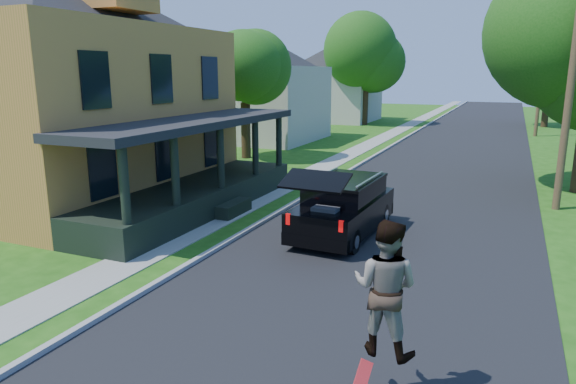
% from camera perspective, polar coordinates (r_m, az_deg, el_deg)
% --- Properties ---
extents(ground, '(140.00, 140.00, 0.00)m').
position_cam_1_polar(ground, '(9.93, 4.26, -14.58)').
color(ground, '#1E5010').
rests_on(ground, ground).
extents(street, '(8.00, 120.00, 0.02)m').
position_cam_1_polar(street, '(28.83, 17.59, 3.33)').
color(street, black).
rests_on(street, ground).
extents(curb, '(0.15, 120.00, 0.12)m').
position_cam_1_polar(curb, '(29.51, 9.75, 3.97)').
color(curb, gray).
rests_on(curb, ground).
extents(sidewalk, '(1.30, 120.00, 0.03)m').
position_cam_1_polar(sidewalk, '(29.91, 6.86, 4.18)').
color(sidewalk, gray).
rests_on(sidewalk, ground).
extents(front_walk, '(6.50, 1.20, 0.03)m').
position_cam_1_polar(front_walk, '(19.46, -16.73, -1.13)').
color(front_walk, gray).
rests_on(front_walk, ground).
extents(main_house, '(15.56, 15.56, 10.10)m').
position_cam_1_polar(main_house, '(21.21, -24.67, 12.82)').
color(main_house, '#D2823D').
rests_on(main_house, ground).
extents(neighbor_house_mid, '(12.78, 12.78, 8.30)m').
position_cam_1_polar(neighbor_house_mid, '(36.22, -3.37, 12.46)').
color(neighbor_house_mid, beige).
rests_on(neighbor_house_mid, ground).
extents(neighbor_house_far, '(12.78, 12.78, 8.30)m').
position_cam_1_polar(neighbor_house_far, '(51.01, 4.96, 12.63)').
color(neighbor_house_far, beige).
rests_on(neighbor_house_far, ground).
extents(black_suv, '(2.01, 4.78, 2.19)m').
position_cam_1_polar(black_suv, '(14.87, 6.16, -1.64)').
color(black_suv, black).
rests_on(black_suv, ground).
extents(skateboarder, '(1.04, 0.86, 1.99)m').
position_cam_1_polar(skateboarder, '(7.47, 10.75, -10.38)').
color(skateboarder, black).
rests_on(skateboarder, ground).
extents(tree_left_mid, '(5.22, 5.41, 7.11)m').
position_cam_1_polar(tree_left_mid, '(28.25, -4.84, 13.44)').
color(tree_left_mid, black).
rests_on(tree_left_mid, ground).
extents(tree_left_far, '(7.93, 8.08, 9.96)m').
position_cam_1_polar(tree_left_far, '(47.03, 8.71, 15.30)').
color(tree_left_far, black).
rests_on(tree_left_far, ground).
extents(tree_right_far, '(7.08, 7.21, 8.79)m').
position_cam_1_polar(tree_right_far, '(49.75, 27.19, 12.90)').
color(tree_right_far, black).
rests_on(tree_right_far, ground).
extents(utility_pole_near, '(1.52, 0.58, 9.22)m').
position_cam_1_polar(utility_pole_near, '(19.49, 29.09, 11.94)').
color(utility_pole_near, '#492E22').
rests_on(utility_pole_near, ground).
extents(utility_pole_far, '(1.55, 0.59, 8.99)m').
position_cam_1_polar(utility_pole_far, '(42.11, 26.39, 11.85)').
color(utility_pole_far, '#492E22').
rests_on(utility_pole_far, ground).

